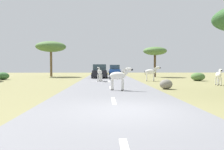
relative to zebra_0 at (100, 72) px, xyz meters
The scene contains 14 objects.
ground_plane 14.42m from the zebra_0, 84.68° to the right, with size 90.00×90.00×0.00m, color olive.
road 14.39m from the zebra_0, 86.25° to the right, with size 6.00×64.00×0.05m, color slate.
lane_markings 15.39m from the zebra_0, 86.50° to the right, with size 0.16×56.00×0.01m.
zebra_0 is the anchor object (origin of this frame).
zebra_1 8.33m from the zebra_0, 80.23° to the right, with size 1.53×0.72×1.49m.
zebra_2 10.72m from the zebra_0, 24.39° to the right, with size 0.60×1.46×1.40m.
zebra_4 5.38m from the zebra_0, ahead, with size 1.68×0.62×1.59m.
car_0 6.59m from the zebra_0, 91.60° to the left, with size 2.07×4.37×1.74m.
car_1 15.86m from the zebra_0, 82.18° to the left, with size 2.08×4.37×1.74m.
tree_0 12.51m from the zebra_0, 50.80° to the left, with size 3.36×3.36×4.33m.
tree_4 13.67m from the zebra_0, 124.58° to the left, with size 4.42×4.42×5.22m.
bush_0 10.47m from the zebra_0, ahead, with size 1.46×1.31×0.88m, color #4C7038.
bush_1 11.82m from the zebra_0, 162.31° to the left, with size 1.43×1.29×0.86m, color #386633.
rock_2 8.58m from the zebra_0, 56.76° to the right, with size 0.86×0.75×0.67m, color gray.
Camera 1 is at (-0.75, -7.44, 1.56)m, focal length 34.93 mm.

